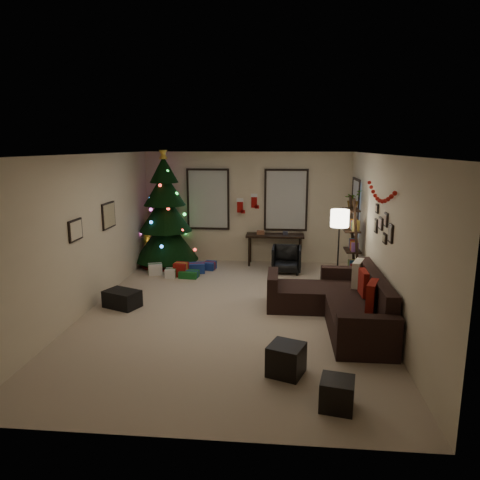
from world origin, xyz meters
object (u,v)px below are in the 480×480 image
(desk, at_px, (275,238))
(sofa, at_px, (341,304))
(desk_chair, at_px, (286,259))
(bookshelf, at_px, (353,244))
(christmas_tree, at_px, (165,217))

(desk, bearing_deg, sofa, -71.64)
(desk_chair, bearing_deg, desk, 115.37)
(desk, xyz_separation_m, bookshelf, (1.60, -1.63, 0.24))
(christmas_tree, distance_m, desk, 2.67)
(christmas_tree, xyz_separation_m, desk, (2.61, 0.27, -0.52))
(christmas_tree, relative_size, desk_chair, 4.64)
(sofa, bearing_deg, bookshelf, 76.08)
(desk_chair, relative_size, bookshelf, 0.33)
(christmas_tree, bearing_deg, bookshelf, -17.98)
(sofa, height_order, bookshelf, bookshelf)
(christmas_tree, distance_m, desk_chair, 3.04)
(christmas_tree, bearing_deg, desk, 5.82)
(christmas_tree, relative_size, sofa, 1.07)
(christmas_tree, distance_m, sofa, 5.00)
(desk, distance_m, desk_chair, 0.79)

